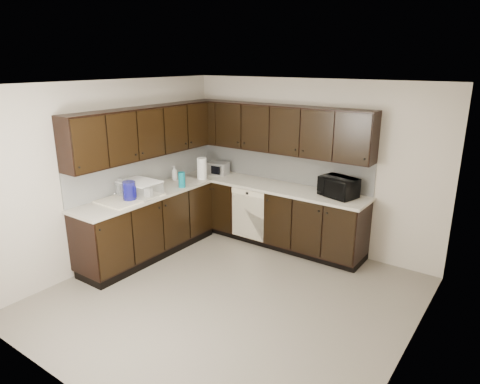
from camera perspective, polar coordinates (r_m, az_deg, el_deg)
name	(u,v)px	position (r m, az deg, el deg)	size (l,w,h in m)	color
floor	(230,297)	(5.31, -1.40, -13.88)	(4.00, 4.00, 0.00)	gray
ceiling	(228,85)	(4.56, -1.64, 14.13)	(4.00, 4.00, 0.00)	white
wall_back	(309,165)	(6.44, 9.24, 3.56)	(4.00, 0.02, 2.50)	beige
wall_left	(113,173)	(6.16, -16.59, 2.43)	(0.02, 4.00, 2.50)	beige
wall_right	(414,241)	(4.00, 22.22, -6.08)	(0.02, 4.00, 2.50)	beige
wall_front	(70,266)	(3.52, -21.70, -9.19)	(4.00, 0.02, 2.50)	beige
lower_cabinets	(220,221)	(6.48, -2.69, -3.90)	(3.00, 2.80, 0.90)	black
countertop	(219,189)	(6.31, -2.79, 0.39)	(3.03, 2.83, 0.04)	beige
backsplash	(217,167)	(6.53, -3.13, 3.32)	(3.00, 2.80, 0.48)	#AFB0AB
upper_cabinets	(217,130)	(6.25, -3.04, 8.22)	(3.00, 2.80, 0.70)	black
dishwasher	(248,211)	(6.49, 1.06, -2.60)	(0.58, 0.04, 0.78)	beige
sink	(130,203)	(6.01, -14.49, -1.42)	(0.54, 0.82, 0.42)	beige
microwave	(338,187)	(6.01, 12.97, 0.66)	(0.49, 0.33, 0.27)	black
soap_bottle_a	(148,191)	(5.95, -12.11, 0.19)	(0.09, 0.09, 0.20)	gray
soap_bottle_b	(174,173)	(6.75, -8.74, 2.51)	(0.09, 0.09, 0.23)	gray
toaster_oven	(218,168)	(7.04, -2.95, 3.17)	(0.32, 0.24, 0.20)	silver
storage_bin	(140,189)	(6.06, -13.19, 0.42)	(0.52, 0.39, 0.20)	silver
blue_pitcher	(129,191)	(5.87, -14.55, 0.09)	(0.18, 0.18, 0.26)	#100E87
teal_tumbler	(182,180)	(6.36, -7.76, 1.63)	(0.10, 0.10, 0.23)	#0C7789
paper_towel_roll	(202,168)	(6.77, -5.11, 3.15)	(0.15, 0.15, 0.33)	white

